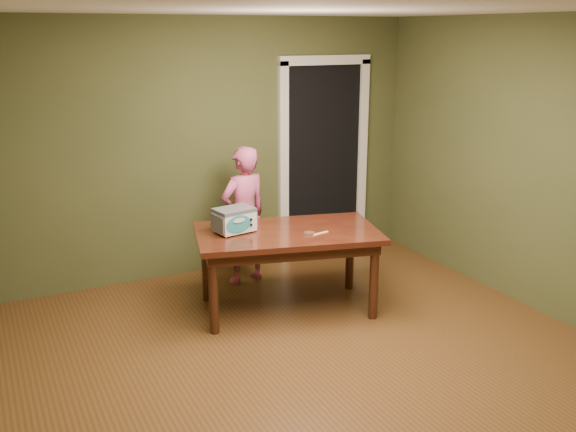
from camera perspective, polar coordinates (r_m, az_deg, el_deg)
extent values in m
plane|color=brown|center=(4.90, 4.03, -13.89)|extent=(5.00, 5.00, 0.00)
cube|color=#4A4E29|center=(6.62, -6.79, 6.02)|extent=(4.50, 0.02, 2.60)
cube|color=#4A4E29|center=(5.85, 23.72, 3.43)|extent=(0.02, 5.00, 2.60)
cube|color=white|center=(4.25, 4.75, 18.11)|extent=(4.50, 5.00, 0.02)
cube|color=black|center=(7.46, 1.95, 5.31)|extent=(0.90, 0.60, 2.10)
cube|color=black|center=(7.18, 3.14, 4.88)|extent=(0.90, 0.02, 2.10)
cube|color=white|center=(6.94, -0.40, 4.51)|extent=(0.10, 0.06, 2.20)
cube|color=white|center=(7.43, 6.58, 5.17)|extent=(0.10, 0.06, 2.20)
cube|color=white|center=(7.04, 3.35, 13.67)|extent=(1.10, 0.06, 0.10)
cube|color=black|center=(5.68, -0.07, -1.55)|extent=(1.77, 1.27, 0.05)
cube|color=#34190D|center=(5.70, -0.07, -2.27)|extent=(1.63, 1.12, 0.10)
cylinder|color=#34190D|center=(5.39, -6.64, -6.93)|extent=(0.08, 0.08, 0.70)
cylinder|color=#34190D|center=(6.03, -7.31, -4.36)|extent=(0.08, 0.08, 0.70)
cylinder|color=#34190D|center=(5.67, 7.64, -5.75)|extent=(0.08, 0.08, 0.70)
cylinder|color=#34190D|center=(6.29, 5.52, -3.44)|extent=(0.08, 0.08, 0.70)
cylinder|color=#4C4F54|center=(5.51, -5.48, -1.83)|extent=(0.02, 0.02, 0.01)
cylinder|color=#4C4F54|center=(5.65, -6.40, -1.39)|extent=(0.02, 0.02, 0.01)
cylinder|color=#4C4F54|center=(5.65, -3.15, -1.34)|extent=(0.02, 0.02, 0.01)
cylinder|color=#4C4F54|center=(5.79, -4.11, -0.92)|extent=(0.02, 0.02, 0.01)
cube|color=silver|center=(5.62, -4.80, -0.40)|extent=(0.36, 0.28, 0.18)
cube|color=#4C4F54|center=(5.59, -4.82, 0.56)|extent=(0.37, 0.29, 0.03)
cube|color=#4C4F54|center=(5.54, -6.29, -0.70)|extent=(0.05, 0.21, 0.14)
cube|color=#4C4F54|center=(5.71, -3.36, -0.12)|extent=(0.05, 0.21, 0.14)
ellipsoid|color=teal|center=(5.51, -4.39, -0.74)|extent=(0.24, 0.05, 0.15)
cylinder|color=black|center=(5.56, -3.30, -0.32)|extent=(0.02, 0.01, 0.02)
cylinder|color=black|center=(5.58, -3.29, -0.78)|extent=(0.02, 0.01, 0.02)
cylinder|color=silver|center=(5.56, 1.91, -1.57)|extent=(0.10, 0.10, 0.02)
cylinder|color=#532B1B|center=(5.56, 1.91, -1.50)|extent=(0.09, 0.09, 0.01)
cube|color=#E9D365|center=(5.59, 2.86, -1.56)|extent=(0.18, 0.06, 0.01)
imported|color=#C5517E|center=(6.35, -3.93, 0.04)|extent=(0.56, 0.43, 1.39)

